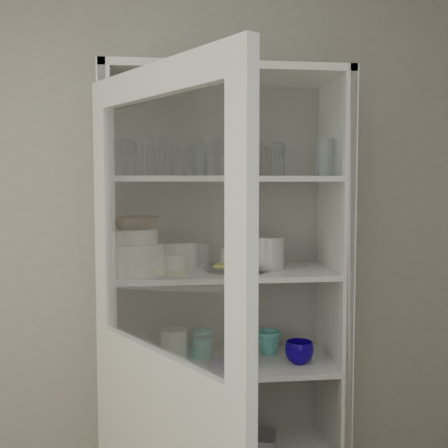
% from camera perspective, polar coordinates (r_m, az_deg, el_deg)
% --- Properties ---
extents(wall_back, '(3.60, 0.02, 2.60)m').
position_cam_1_polar(wall_back, '(2.62, -4.95, -3.12)').
color(wall_back, '#9D9B94').
rests_on(wall_back, ground).
extents(pantry_cabinet, '(1.00, 0.45, 2.10)m').
position_cam_1_polar(pantry_cabinet, '(2.55, -0.17, -11.58)').
color(pantry_cabinet, silver).
rests_on(pantry_cabinet, floor).
extents(cupboard_door, '(0.48, 0.80, 2.00)m').
position_cam_1_polar(cupboard_door, '(1.92, -6.31, -19.25)').
color(cupboard_door, silver).
rests_on(cupboard_door, floor).
extents(tumbler_0, '(0.07, 0.07, 0.13)m').
position_cam_1_polar(tumbler_0, '(2.23, -9.31, 6.56)').
color(tumbler_0, silver).
rests_on(tumbler_0, shelf_glass).
extents(tumbler_1, '(0.09, 0.09, 0.14)m').
position_cam_1_polar(tumbler_1, '(2.22, -7.64, 6.67)').
color(tumbler_1, silver).
rests_on(tumbler_1, shelf_glass).
extents(tumbler_2, '(0.08, 0.08, 0.13)m').
position_cam_1_polar(tumbler_2, '(2.23, -2.45, 6.50)').
color(tumbler_2, silver).
rests_on(tumbler_2, shelf_glass).
extents(tumbler_3, '(0.07, 0.07, 0.12)m').
position_cam_1_polar(tumbler_3, '(2.24, -2.40, 6.47)').
color(tumbler_3, silver).
rests_on(tumbler_3, shelf_glass).
extents(tumbler_4, '(0.09, 0.09, 0.14)m').
position_cam_1_polar(tumbler_4, '(2.29, 3.05, 6.69)').
color(tumbler_4, silver).
rests_on(tumbler_4, shelf_glass).
extents(tumbler_5, '(0.09, 0.09, 0.15)m').
position_cam_1_polar(tumbler_5, '(2.32, 10.24, 6.72)').
color(tumbler_5, silver).
rests_on(tumbler_5, shelf_glass).
extents(tumbler_6, '(0.09, 0.09, 0.15)m').
position_cam_1_polar(tumbler_6, '(2.35, 10.47, 6.61)').
color(tumbler_6, silver).
rests_on(tumbler_6, shelf_glass).
extents(tumbler_7, '(0.08, 0.08, 0.14)m').
position_cam_1_polar(tumbler_7, '(2.38, -5.91, 6.55)').
color(tumbler_7, silver).
rests_on(tumbler_7, shelf_glass).
extents(tumbler_8, '(0.08, 0.08, 0.13)m').
position_cam_1_polar(tumbler_8, '(2.36, -4.00, 6.43)').
color(tumbler_8, silver).
rests_on(tumbler_8, shelf_glass).
extents(tumbler_9, '(0.09, 0.09, 0.15)m').
position_cam_1_polar(tumbler_9, '(2.37, -0.13, 6.72)').
color(tumbler_9, silver).
rests_on(tumbler_9, shelf_glass).
extents(tumbler_10, '(0.07, 0.07, 0.13)m').
position_cam_1_polar(tumbler_10, '(2.42, 1.23, 6.35)').
color(tumbler_10, silver).
rests_on(tumbler_10, shelf_glass).
extents(tumbler_11, '(0.06, 0.06, 0.12)m').
position_cam_1_polar(tumbler_11, '(2.45, 5.48, 6.27)').
color(tumbler_11, silver).
rests_on(tumbler_11, shelf_glass).
extents(goblet_0, '(0.08, 0.08, 0.18)m').
position_cam_1_polar(goblet_0, '(2.50, -9.79, 6.89)').
color(goblet_0, silver).
rests_on(goblet_0, shelf_glass).
extents(goblet_1, '(0.08, 0.08, 0.19)m').
position_cam_1_polar(goblet_1, '(2.50, -0.79, 7.02)').
color(goblet_1, silver).
rests_on(goblet_1, shelf_glass).
extents(goblet_2, '(0.07, 0.07, 0.15)m').
position_cam_1_polar(goblet_2, '(2.50, 3.71, 6.60)').
color(goblet_2, silver).
rests_on(goblet_2, shelf_glass).
extents(goblet_3, '(0.08, 0.08, 0.18)m').
position_cam_1_polar(goblet_3, '(2.55, 5.45, 6.78)').
color(goblet_3, silver).
rests_on(goblet_3, shelf_glass).
extents(plate_stack_front, '(0.25, 0.25, 0.13)m').
position_cam_1_polar(plate_stack_front, '(2.33, -9.03, -3.50)').
color(plate_stack_front, white).
rests_on(plate_stack_front, shelf_plates).
extents(plate_stack_back, '(0.20, 0.20, 0.11)m').
position_cam_1_polar(plate_stack_back, '(2.51, -5.04, -3.04)').
color(plate_stack_back, white).
rests_on(plate_stack_back, shelf_plates).
extents(cream_bowl, '(0.24, 0.24, 0.06)m').
position_cam_1_polar(cream_bowl, '(2.32, -9.06, -1.23)').
color(cream_bowl, silver).
rests_on(cream_bowl, plate_stack_front).
extents(terracotta_bowl, '(0.25, 0.25, 0.05)m').
position_cam_1_polar(terracotta_bowl, '(2.31, -9.07, 0.12)').
color(terracotta_bowl, '#4D2D17').
rests_on(terracotta_bowl, cream_bowl).
extents(glass_platter, '(0.37, 0.37, 0.02)m').
position_cam_1_polar(glass_platter, '(2.42, 1.41, -4.46)').
color(glass_platter, silver).
rests_on(glass_platter, shelf_plates).
extents(yellow_trivet, '(0.22, 0.22, 0.01)m').
position_cam_1_polar(yellow_trivet, '(2.42, 1.41, -4.12)').
color(yellow_trivet, yellow).
rests_on(yellow_trivet, glass_platter).
extents(white_ramekin, '(0.15, 0.15, 0.06)m').
position_cam_1_polar(white_ramekin, '(2.41, 1.41, -3.24)').
color(white_ramekin, white).
rests_on(white_ramekin, yellow_trivet).
extents(grey_bowl_stack, '(0.13, 0.13, 0.14)m').
position_cam_1_polar(grey_bowl_stack, '(2.43, 4.57, -2.95)').
color(grey_bowl_stack, '#B2B2B2').
rests_on(grey_bowl_stack, shelf_plates).
extents(mug_blue, '(0.14, 0.14, 0.10)m').
position_cam_1_polar(mug_blue, '(2.49, 7.66, -12.79)').
color(mug_blue, '#090673').
rests_on(mug_blue, shelf_mugs).
extents(mug_teal, '(0.13, 0.13, 0.10)m').
position_cam_1_polar(mug_teal, '(2.60, 4.57, -11.90)').
color(mug_teal, '#1D837C').
rests_on(mug_teal, shelf_mugs).
extents(mug_white, '(0.13, 0.13, 0.10)m').
position_cam_1_polar(mug_white, '(2.40, 1.72, -13.27)').
color(mug_white, white).
rests_on(mug_white, shelf_mugs).
extents(teal_jar, '(0.09, 0.09, 0.11)m').
position_cam_1_polar(teal_jar, '(2.55, -2.26, -12.14)').
color(teal_jar, '#1D837C').
rests_on(teal_jar, shelf_mugs).
extents(measuring_cups, '(0.11, 0.11, 0.04)m').
position_cam_1_polar(measuring_cups, '(2.40, -7.02, -14.09)').
color(measuring_cups, '#B5B6C8').
rests_on(measuring_cups, shelf_mugs).
extents(white_canister, '(0.15, 0.15, 0.14)m').
position_cam_1_polar(white_canister, '(2.50, -5.13, -12.13)').
color(white_canister, white).
rests_on(white_canister, shelf_mugs).
extents(cream_dish, '(0.30, 0.30, 0.08)m').
position_cam_1_polar(cream_dish, '(2.60, -4.83, -21.69)').
color(cream_dish, silver).
rests_on(cream_dish, shelf_bot).
extents(tin_box, '(0.26, 0.21, 0.07)m').
position_cam_1_polar(tin_box, '(2.66, 2.69, -21.15)').
color(tin_box, '#9494A7').
rests_on(tin_box, shelf_bot).
extents(tumbler_12, '(0.07, 0.07, 0.14)m').
position_cam_1_polar(tumbler_12, '(2.34, -4.65, 6.52)').
color(tumbler_12, silver).
rests_on(tumbler_12, shelf_glass).
extents(tumbler_13, '(0.08, 0.08, 0.15)m').
position_cam_1_polar(tumbler_13, '(2.30, -1.33, 6.78)').
color(tumbler_13, silver).
rests_on(tumbler_13, shelf_glass).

